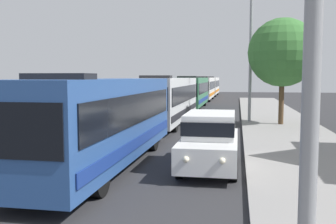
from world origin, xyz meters
name	(u,v)px	position (x,y,z in m)	size (l,w,h in m)	color
bus_lead	(103,118)	(-1.30, 11.39, 1.69)	(2.58, 11.07, 3.21)	#284C8C
bus_second_in_line	(167,99)	(-1.30, 23.75, 1.69)	(2.58, 12.19, 3.21)	silver
bus_middle	(191,91)	(-1.30, 37.10, 1.69)	(2.58, 10.96, 3.21)	#33724C
bus_fourth_in_line	(203,88)	(-1.30, 50.23, 1.69)	(2.58, 10.87, 3.21)	silver
bus_rear	(210,86)	(-1.30, 63.17, 1.69)	(2.58, 11.75, 3.21)	silver
white_suv	(210,138)	(2.40, 11.67, 1.03)	(1.86, 4.79, 1.90)	white
streetlamp_mid	(251,42)	(4.10, 24.93, 5.43)	(6.28, 0.28, 8.63)	gray
roadside_tree	(283,53)	(6.02, 23.70, 4.63)	(4.28, 4.28, 6.63)	#4C3823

